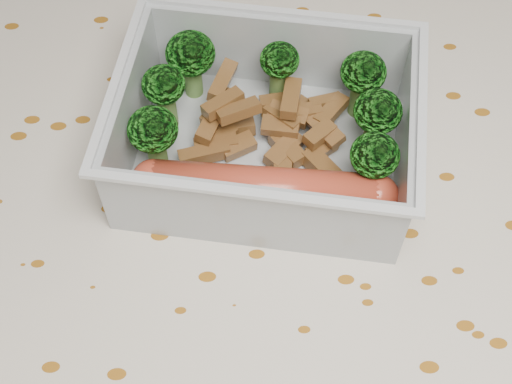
{
  "coord_description": "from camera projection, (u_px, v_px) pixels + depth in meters",
  "views": [
    {
      "loc": [
        -0.01,
        -0.2,
        1.1
      ],
      "look_at": [
        -0.0,
        0.01,
        0.78
      ],
      "focal_mm": 50.0,
      "sensor_mm": 36.0,
      "label": 1
    }
  ],
  "objects": [
    {
      "name": "dining_table",
      "position": [
        261.0,
        296.0,
        0.47
      ],
      "size": [
        1.4,
        0.9,
        0.75
      ],
      "color": "brown",
      "rests_on": "ground"
    },
    {
      "name": "tablecloth",
      "position": [
        262.0,
        260.0,
        0.42
      ],
      "size": [
        1.46,
        0.96,
        0.19
      ],
      "color": "beige",
      "rests_on": "dining_table"
    },
    {
      "name": "lunch_container",
      "position": [
        266.0,
        137.0,
        0.4
      ],
      "size": [
        0.18,
        0.16,
        0.06
      ],
      "color": "silver",
      "rests_on": "tablecloth"
    },
    {
      "name": "broccoli_florets",
      "position": [
        268.0,
        99.0,
        0.4
      ],
      "size": [
        0.15,
        0.1,
        0.05
      ],
      "color": "#608C3F",
      "rests_on": "lunch_container"
    },
    {
      "name": "meat_pile",
      "position": [
        268.0,
        127.0,
        0.41
      ],
      "size": [
        0.1,
        0.08,
        0.03
      ],
      "color": "brown",
      "rests_on": "lunch_container"
    },
    {
      "name": "sausage",
      "position": [
        264.0,
        189.0,
        0.38
      ],
      "size": [
        0.14,
        0.04,
        0.02
      ],
      "color": "#B83E27",
      "rests_on": "lunch_container"
    }
  ]
}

